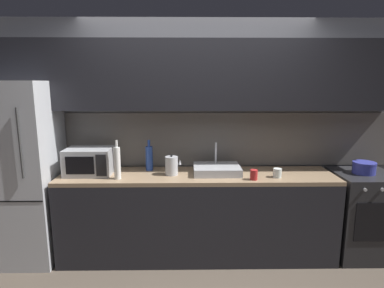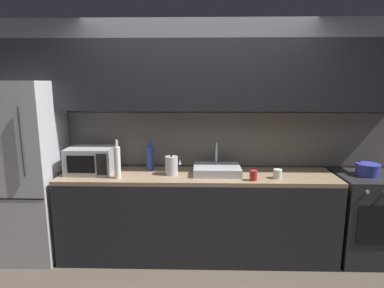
% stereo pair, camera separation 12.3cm
% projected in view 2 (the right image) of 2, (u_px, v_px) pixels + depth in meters
% --- Properties ---
extents(back_wall, '(4.55, 0.44, 2.50)m').
position_uv_depth(back_wall, '(198.00, 109.00, 3.45)').
color(back_wall, slate).
rests_on(back_wall, ground).
extents(counter_run, '(2.81, 0.60, 0.90)m').
position_uv_depth(counter_run, '(197.00, 215.00, 3.37)').
color(counter_run, black).
rests_on(counter_run, ground).
extents(refrigerator, '(0.68, 0.69, 1.84)m').
position_uv_depth(refrigerator, '(26.00, 171.00, 3.32)').
color(refrigerator, '#B7BABF').
rests_on(refrigerator, ground).
extents(oven_range, '(0.60, 0.62, 0.90)m').
position_uv_depth(oven_range, '(364.00, 217.00, 3.32)').
color(oven_range, '#232326').
rests_on(oven_range, ground).
extents(microwave, '(0.46, 0.35, 0.27)m').
position_uv_depth(microwave, '(91.00, 160.00, 3.30)').
color(microwave, '#A8AAAF').
rests_on(microwave, counter_run).
extents(sink_basin, '(0.48, 0.38, 0.30)m').
position_uv_depth(sink_basin, '(217.00, 170.00, 3.30)').
color(sink_basin, '#ADAFB5').
rests_on(sink_basin, counter_run).
extents(kettle, '(0.17, 0.13, 0.21)m').
position_uv_depth(kettle, '(172.00, 165.00, 3.25)').
color(kettle, '#B7BABF').
rests_on(kettle, counter_run).
extents(wine_bottle_white, '(0.06, 0.06, 0.38)m').
position_uv_depth(wine_bottle_white, '(117.00, 162.00, 3.12)').
color(wine_bottle_white, silver).
rests_on(wine_bottle_white, counter_run).
extents(wine_bottle_blue, '(0.08, 0.08, 0.33)m').
position_uv_depth(wine_bottle_blue, '(150.00, 157.00, 3.42)').
color(wine_bottle_blue, '#234299').
rests_on(wine_bottle_blue, counter_run).
extents(mug_clear, '(0.08, 0.08, 0.09)m').
position_uv_depth(mug_clear, '(278.00, 174.00, 3.13)').
color(mug_clear, silver).
rests_on(mug_clear, counter_run).
extents(mug_red, '(0.07, 0.07, 0.10)m').
position_uv_depth(mug_red, '(253.00, 175.00, 3.06)').
color(mug_red, '#A82323').
rests_on(mug_red, counter_run).
extents(cooking_pot, '(0.23, 0.23, 0.12)m').
position_uv_depth(cooking_pot, '(368.00, 169.00, 3.23)').
color(cooking_pot, '#333899').
rests_on(cooking_pot, oven_range).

